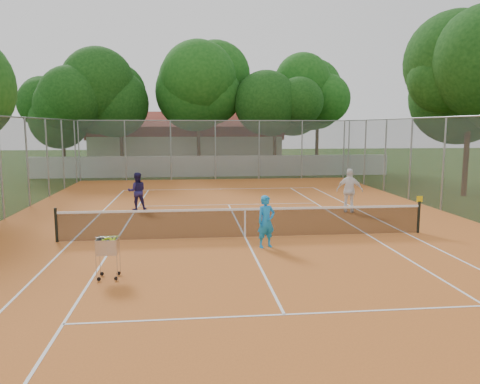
{
  "coord_description": "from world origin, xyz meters",
  "views": [
    {
      "loc": [
        -1.77,
        -14.82,
        3.61
      ],
      "look_at": [
        0.0,
        1.5,
        1.3
      ],
      "focal_mm": 35.0,
      "sensor_mm": 36.0,
      "label": 1
    }
  ],
  "objects": [
    {
      "name": "ground",
      "position": [
        0.0,
        0.0,
        0.0
      ],
      "size": [
        120.0,
        120.0,
        0.0
      ],
      "primitive_type": "plane",
      "color": "#1A320D",
      "rests_on": "ground"
    },
    {
      "name": "court_pad",
      "position": [
        0.0,
        0.0,
        0.01
      ],
      "size": [
        18.0,
        34.0,
        0.02
      ],
      "primitive_type": "cube",
      "color": "#C16425",
      "rests_on": "ground"
    },
    {
      "name": "court_lines",
      "position": [
        0.0,
        0.0,
        0.02
      ],
      "size": [
        10.98,
        23.78,
        0.01
      ],
      "primitive_type": "cube",
      "color": "white",
      "rests_on": "court_pad"
    },
    {
      "name": "boundary_wall",
      "position": [
        0.0,
        19.0,
        0.75
      ],
      "size": [
        26.0,
        0.3,
        1.5
      ],
      "primitive_type": "cube",
      "color": "silver",
      "rests_on": "ground"
    },
    {
      "name": "clubhouse",
      "position": [
        -2.0,
        29.0,
        2.2
      ],
      "size": [
        16.4,
        9.0,
        4.4
      ],
      "primitive_type": "cube",
      "color": "beige",
      "rests_on": "ground"
    },
    {
      "name": "player_near",
      "position": [
        0.47,
        -1.35,
        0.8
      ],
      "size": [
        0.67,
        0.55,
        1.57
      ],
      "primitive_type": "imported",
      "rotation": [
        0.0,
        0.0,
        0.36
      ],
      "color": "#1989DB",
      "rests_on": "court_pad"
    },
    {
      "name": "tennis_net",
      "position": [
        0.0,
        0.0,
        0.51
      ],
      "size": [
        11.88,
        0.1,
        0.98
      ],
      "primitive_type": "cube",
      "color": "black",
      "rests_on": "court_pad"
    },
    {
      "name": "perimeter_fence",
      "position": [
        0.0,
        0.0,
        2.0
      ],
      "size": [
        18.0,
        34.0,
        4.0
      ],
      "primitive_type": "cube",
      "color": "slate",
      "rests_on": "ground"
    },
    {
      "name": "player_far_right",
      "position": [
        4.89,
        3.96,
        0.94
      ],
      "size": [
        1.17,
        0.84,
        1.85
      ],
      "primitive_type": "imported",
      "rotation": [
        0.0,
        0.0,
        2.74
      ],
      "color": "white",
      "rests_on": "court_pad"
    },
    {
      "name": "ball_hopper",
      "position": [
        -3.72,
        -3.81,
        0.56
      ],
      "size": [
        0.61,
        0.61,
        1.08
      ],
      "primitive_type": "cube",
      "rotation": [
        0.0,
        0.0,
        0.21
      ],
      "color": "#BBBCC3",
      "rests_on": "court_pad"
    },
    {
      "name": "tropical_trees",
      "position": [
        0.0,
        22.0,
        5.0
      ],
      "size": [
        29.0,
        19.0,
        10.0
      ],
      "primitive_type": "cube",
      "color": "#0E330C",
      "rests_on": "ground"
    },
    {
      "name": "player_far_left",
      "position": [
        -4.04,
        5.51,
        0.83
      ],
      "size": [
        0.89,
        0.75,
        1.63
      ],
      "primitive_type": "imported",
      "rotation": [
        0.0,
        0.0,
        3.32
      ],
      "color": "#211B53",
      "rests_on": "court_pad"
    }
  ]
}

